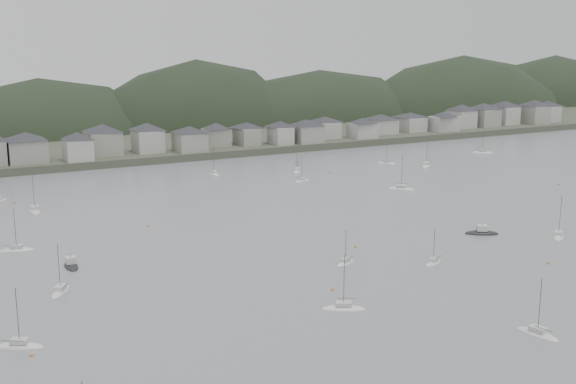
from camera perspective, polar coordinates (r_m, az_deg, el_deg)
ground at (r=143.49m, az=14.59°, el=-7.84°), size 900.00×900.00×0.00m
far_shore_land at (r=406.25m, az=-15.04°, el=5.05°), size 900.00×250.00×3.00m
forested_ridge at (r=384.54m, az=-13.33°, el=2.84°), size 851.55×103.94×102.57m
waterfront_town at (r=318.24m, az=-1.32°, el=4.94°), size 451.48×28.46×12.92m
sailboat_lead at (r=319.94m, az=15.22°, el=3.02°), size 9.17×7.64×12.50m
moored_fleet at (r=182.46m, az=-1.06°, el=-3.11°), size 252.52×177.11×12.94m
motor_launch_near at (r=186.56m, az=15.15°, el=-3.16°), size 8.73×6.96×4.00m
motor_launch_far at (r=161.53m, az=-16.87°, el=-5.62°), size 3.00×7.66×3.81m
mooring_buoys at (r=185.19m, az=1.17°, el=-2.89°), size 179.46×118.37×0.70m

